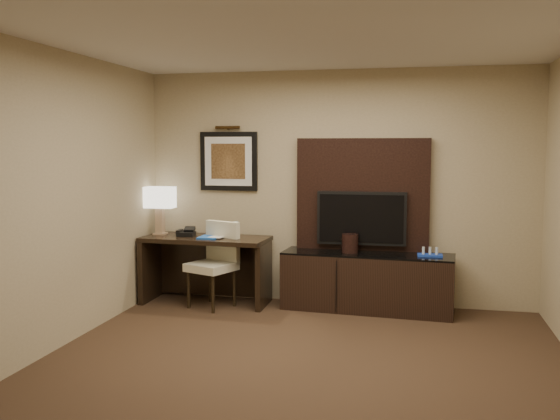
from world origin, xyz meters
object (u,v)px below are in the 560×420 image
(desk_phone, at_px, (186,232))
(ice_bucket, at_px, (350,243))
(credenza, at_px, (367,282))
(water_bottle, at_px, (236,230))
(tv, at_px, (361,218))
(table_lamp, at_px, (160,209))
(minibar_tray, at_px, (430,252))
(desk, at_px, (206,270))
(desk_chair, at_px, (211,266))

(desk_phone, relative_size, ice_bucket, 0.95)
(credenza, distance_m, ice_bucket, 0.47)
(desk_phone, distance_m, water_bottle, 0.60)
(credenza, height_order, tv, tv)
(credenza, relative_size, water_bottle, 10.20)
(table_lamp, relative_size, water_bottle, 3.28)
(credenza, bearing_deg, minibar_tray, 0.30)
(desk, bearing_deg, tv, 9.86)
(desk, relative_size, desk_chair, 1.52)
(credenza, bearing_deg, desk_chair, -167.76)
(desk_phone, relative_size, minibar_tray, 0.75)
(table_lamp, distance_m, water_bottle, 0.98)
(desk_chair, distance_m, minibar_tray, 2.43)
(tv, distance_m, desk_chair, 1.78)
(tv, height_order, table_lamp, table_lamp)
(tv, distance_m, minibar_tray, 0.84)
(water_bottle, bearing_deg, credenza, 1.02)
(tv, bearing_deg, credenza, -59.13)
(desk_chair, bearing_deg, credenza, 31.23)
(desk, relative_size, credenza, 0.77)
(table_lamp, xyz_separation_m, water_bottle, (0.95, -0.04, -0.21))
(desk_chair, relative_size, table_lamp, 1.58)
(table_lamp, bearing_deg, water_bottle, -2.67)
(table_lamp, distance_m, desk_phone, 0.44)
(desk_chair, height_order, minibar_tray, desk_chair)
(credenza, relative_size, minibar_tray, 7.12)
(desk_chair, bearing_deg, minibar_tray, 27.92)
(desk, xyz_separation_m, credenza, (1.87, 0.06, -0.07))
(desk, distance_m, table_lamp, 0.92)
(credenza, distance_m, minibar_tray, 0.77)
(tv, height_order, ice_bucket, tv)
(desk_chair, height_order, ice_bucket, desk_chair)
(desk, distance_m, desk_chair, 0.24)
(credenza, bearing_deg, water_bottle, -174.84)
(water_bottle, height_order, minibar_tray, water_bottle)
(ice_bucket, bearing_deg, desk, -177.73)
(desk_phone, distance_m, ice_bucket, 1.92)
(desk, bearing_deg, desk_phone, -179.41)
(credenza, bearing_deg, ice_bucket, -176.75)
(table_lamp, height_order, desk_phone, table_lamp)
(desk, height_order, minibar_tray, desk)
(ice_bucket, height_order, minibar_tray, ice_bucket)
(desk, xyz_separation_m, minibar_tray, (2.54, 0.02, 0.31))
(desk, bearing_deg, ice_bucket, 5.63)
(desk_chair, distance_m, table_lamp, 0.98)
(desk, bearing_deg, desk_chair, -51.51)
(desk_phone, bearing_deg, tv, -0.00)
(tv, distance_m, table_lamp, 2.39)
(ice_bucket, bearing_deg, minibar_tray, -3.18)
(table_lamp, bearing_deg, ice_bucket, -0.37)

